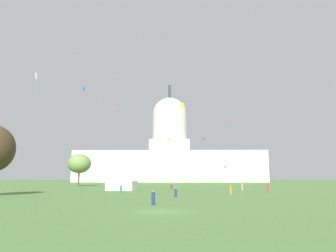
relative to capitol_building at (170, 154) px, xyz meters
name	(u,v)px	position (x,y,z in m)	size (l,w,h in m)	color
ground_plane	(161,212)	(2.96, -194.25, -19.19)	(800.00, 800.00, 0.00)	#4C7538
capitol_building	(170,154)	(0.00, 0.00, 0.00)	(130.17, 23.71, 68.39)	beige
event_tent	(122,177)	(-8.93, -143.96, -16.05)	(7.32, 7.57, 6.02)	white
tree_west_near	(79,164)	(-30.82, -106.77, -11.11)	(11.47, 11.65, 11.58)	brown
person_navy_lawn_far_left	(153,198)	(1.77, -187.39, -18.45)	(0.51, 0.51, 1.62)	navy
person_teal_mid_left	(121,189)	(-6.98, -157.13, -18.44)	(0.62, 0.62, 1.67)	#1E757A
person_red_near_tent	(268,188)	(24.72, -151.11, -18.40)	(0.47, 0.47, 1.75)	red
person_tan_lawn_far_right	(242,187)	(20.62, -143.01, -18.39)	(0.56, 0.56, 1.77)	tan
person_orange_back_left	(231,190)	(14.39, -163.51, -18.48)	(0.58, 0.58, 1.58)	orange
person_maroon_front_center	(172,187)	(3.17, -138.01, -18.50)	(0.55, 0.55, 1.53)	maroon
person_navy_aisle_center	(176,193)	(4.29, -171.53, -18.53)	(0.57, 0.57, 1.48)	navy
kite_orange_low	(271,135)	(31.96, -130.80, -4.03)	(0.51, 1.12, 1.23)	orange
kite_green_low	(244,149)	(35.31, -76.69, -3.46)	(0.69, 0.60, 2.70)	green
kite_yellow_low	(183,106)	(5.65, -164.96, -2.82)	(0.79, 0.54, 1.26)	yellow
kite_magenta_mid	(231,122)	(35.34, -43.99, 14.76)	(1.16, 1.18, 0.95)	#D1339E
kite_black_low	(247,155)	(39.74, -61.77, -4.79)	(1.31, 0.91, 2.64)	black
kite_pink_mid	(114,103)	(-16.94, -115.38, 9.39)	(1.44, 1.39, 3.16)	pink
kite_blue_high	(84,89)	(-29.58, -109.62, 16.31)	(1.13, 0.90, 1.50)	blue
kite_gold_mid	(229,105)	(24.22, -105.82, 10.60)	(1.29, 1.75, 0.36)	gold
kite_white_mid	(36,77)	(-27.86, -153.23, 6.71)	(0.61, 0.78, 4.13)	white
kite_red_mid	(204,139)	(18.66, -58.74, 3.65)	(1.18, 1.20, 1.21)	red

